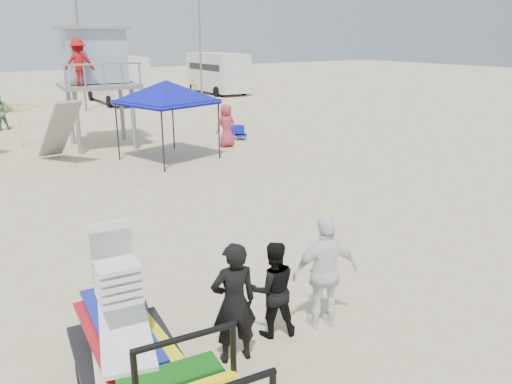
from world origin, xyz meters
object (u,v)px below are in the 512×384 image
lifeguard_tower (93,60)px  canopy_blue (166,84)px  man_left (234,303)px  surf_trailer (124,331)px

lifeguard_tower → canopy_blue: lifeguard_tower is taller
man_left → canopy_blue: (4.25, 12.23, 1.94)m
lifeguard_tower → canopy_blue: 4.21m
man_left → canopy_blue: 13.09m
man_left → lifeguard_tower: (2.67, 16.06, 2.69)m
lifeguard_tower → surf_trailer: bearing=-104.9°
surf_trailer → man_left: (1.52, -0.30, 0.09)m
canopy_blue → lifeguard_tower: bearing=112.4°
surf_trailer → canopy_blue: canopy_blue is taller
lifeguard_tower → canopy_blue: bearing=-67.6°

